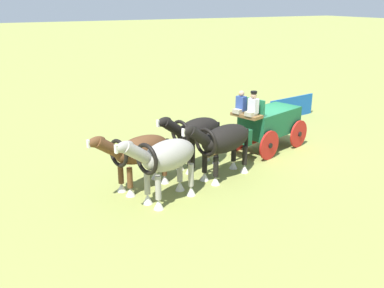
% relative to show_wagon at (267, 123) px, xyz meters
% --- Properties ---
extents(ground_plane, '(220.00, 220.00, 0.00)m').
position_rel_show_wagon_xyz_m(ground_plane, '(-0.17, -0.05, -1.15)').
color(ground_plane, olive).
extents(show_wagon, '(5.52, 2.48, 2.70)m').
position_rel_show_wagon_xyz_m(show_wagon, '(0.00, 0.00, 0.00)').
color(show_wagon, '#195B38').
rests_on(show_wagon, ground).
extents(draft_horse_rear_near, '(3.16, 1.55, 2.21)m').
position_rel_show_wagon_xyz_m(draft_horse_rear_near, '(3.12, 1.65, 0.19)').
color(draft_horse_rear_near, black).
rests_on(draft_horse_rear_near, ground).
extents(draft_horse_rear_off, '(2.97, 1.46, 2.21)m').
position_rel_show_wagon_xyz_m(draft_horse_rear_off, '(3.51, 0.41, 0.19)').
color(draft_horse_rear_off, black).
rests_on(draft_horse_rear_off, ground).
extents(draft_horse_lead_near, '(2.91, 1.46, 2.28)m').
position_rel_show_wagon_xyz_m(draft_horse_lead_near, '(5.60, 2.42, 0.25)').
color(draft_horse_lead_near, '#9E998E').
rests_on(draft_horse_lead_near, ground).
extents(draft_horse_lead_off, '(3.02, 1.45, 2.13)m').
position_rel_show_wagon_xyz_m(draft_horse_lead_off, '(6.00, 1.19, 0.12)').
color(draft_horse_lead_off, brown).
rests_on(draft_horse_lead_off, ground).
extents(sponsor_banner, '(3.17, 0.57, 1.10)m').
position_rel_show_wagon_xyz_m(sponsor_banner, '(-4.20, -3.44, -0.60)').
color(sponsor_banner, '#1959B2').
rests_on(sponsor_banner, ground).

